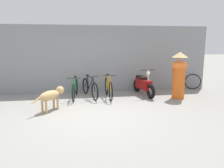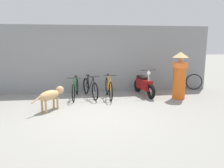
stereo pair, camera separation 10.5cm
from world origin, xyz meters
TOP-DOWN VIEW (x-y plane):
  - ground_plane at (0.00, 0.00)m, footprint 60.00×60.00m
  - shop_wall_back at (0.00, 2.98)m, footprint 9.95×0.20m
  - bicycle_0 at (-0.56, 1.96)m, footprint 0.46×1.69m
  - bicycle_1 at (-0.03, 2.05)m, footprint 0.57×1.67m
  - bicycle_2 at (0.64, 1.82)m, footprint 0.46×1.65m
  - motorcycle at (2.01, 2.02)m, footprint 0.58×1.75m
  - stray_dog at (-1.22, 0.59)m, footprint 0.87×1.04m
  - person_in_robes at (3.11, 1.36)m, footprint 0.75×0.75m
  - spare_tire_left at (4.43, 2.73)m, footprint 0.64×0.29m

SIDE VIEW (x-z plane):
  - ground_plane at x=0.00m, z-range 0.00..0.00m
  - spare_tire_left at x=4.43m, z-range 0.00..0.67m
  - bicycle_0 at x=-0.56m, z-range -0.06..0.74m
  - bicycle_1 at x=-0.03m, z-range -0.07..0.76m
  - bicycle_2 at x=0.64m, z-range -0.08..0.81m
  - motorcycle at x=2.01m, z-range -0.11..0.91m
  - stray_dog at x=-1.22m, z-range 0.13..0.79m
  - person_in_robes at x=3.11m, z-range 0.05..1.72m
  - shop_wall_back at x=0.00m, z-range 0.00..2.66m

